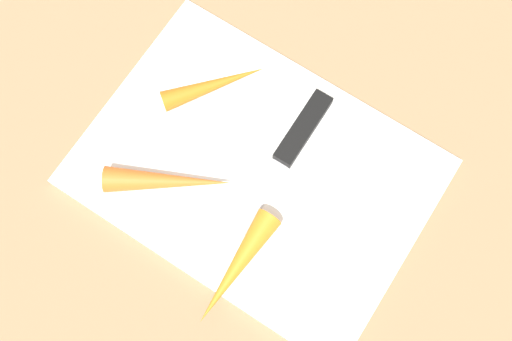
{
  "coord_description": "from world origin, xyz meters",
  "views": [
    {
      "loc": [
        0.11,
        -0.17,
        0.69
      ],
      "look_at": [
        0.0,
        0.0,
        0.01
      ],
      "focal_mm": 46.63,
      "sensor_mm": 36.0,
      "label": 1
    }
  ],
  "objects_px": {
    "cutting_board": "(256,172)",
    "knife": "(297,138)",
    "carrot_medium": "(236,268)",
    "carrot_shortest": "(214,85)",
    "carrot_longest": "(168,181)"
  },
  "relations": [
    {
      "from": "knife",
      "to": "carrot_shortest",
      "type": "relative_size",
      "value": 1.71
    },
    {
      "from": "carrot_medium",
      "to": "carrot_longest",
      "type": "distance_m",
      "value": 0.12
    },
    {
      "from": "carrot_medium",
      "to": "cutting_board",
      "type": "bearing_deg",
      "value": -157.63
    },
    {
      "from": "cutting_board",
      "to": "carrot_longest",
      "type": "xyz_separation_m",
      "value": [
        -0.07,
        -0.06,
        0.02
      ]
    },
    {
      "from": "carrot_longest",
      "to": "cutting_board",
      "type": "bearing_deg",
      "value": 11.49
    },
    {
      "from": "cutting_board",
      "to": "carrot_shortest",
      "type": "bearing_deg",
      "value": 148.96
    },
    {
      "from": "cutting_board",
      "to": "carrot_medium",
      "type": "bearing_deg",
      "value": -67.84
    },
    {
      "from": "cutting_board",
      "to": "carrot_medium",
      "type": "xyz_separation_m",
      "value": [
        0.04,
        -0.1,
        0.02
      ]
    },
    {
      "from": "carrot_longest",
      "to": "carrot_shortest",
      "type": "bearing_deg",
      "value": 69.41
    },
    {
      "from": "carrot_longest",
      "to": "carrot_shortest",
      "type": "relative_size",
      "value": 1.14
    },
    {
      "from": "carrot_medium",
      "to": "carrot_longest",
      "type": "height_order",
      "value": "same"
    },
    {
      "from": "knife",
      "to": "carrot_medium",
      "type": "bearing_deg",
      "value": 7.96
    },
    {
      "from": "carrot_medium",
      "to": "carrot_shortest",
      "type": "relative_size",
      "value": 1.08
    },
    {
      "from": "knife",
      "to": "carrot_medium",
      "type": "distance_m",
      "value": 0.15
    },
    {
      "from": "cutting_board",
      "to": "knife",
      "type": "bearing_deg",
      "value": 71.05
    }
  ]
}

